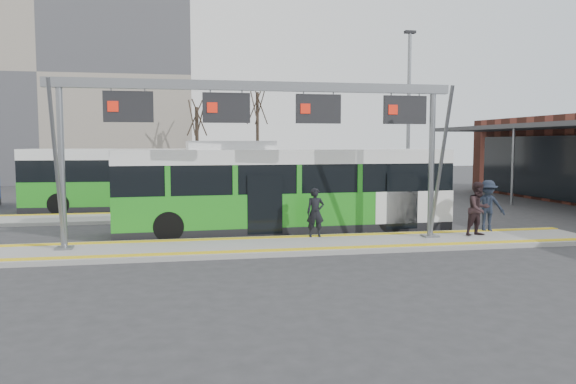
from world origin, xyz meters
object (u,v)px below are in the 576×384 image
Objects in this scene: passenger_b at (479,209)px; passenger_c at (488,206)px; passenger_a at (315,213)px; gantry at (263,114)px; hero_bus at (284,190)px.

passenger_c is (0.87, 0.91, -0.01)m from passenger_b.
passenger_b is at bearing -3.96° from passenger_a.
gantry is at bearing -153.86° from passenger_a.
passenger_b is (7.60, -0.06, -3.20)m from gantry.
gantry is at bearing 164.17° from passenger_b.
passenger_b is at bearing -117.53° from passenger_c.
hero_bus is 7.06m from passenger_b.
gantry reaches higher than passenger_b.
gantry is 7.68× the size of passenger_a.
passenger_c is at bearing 5.70° from gantry.
passenger_a is at bearing -75.63° from hero_bus.
hero_bus is at bearing 179.74° from passenger_c.
passenger_a is 6.54m from passenger_c.
passenger_b is (6.34, -3.07, -0.49)m from hero_bus.
hero_bus is at bearing 111.17° from passenger_a.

